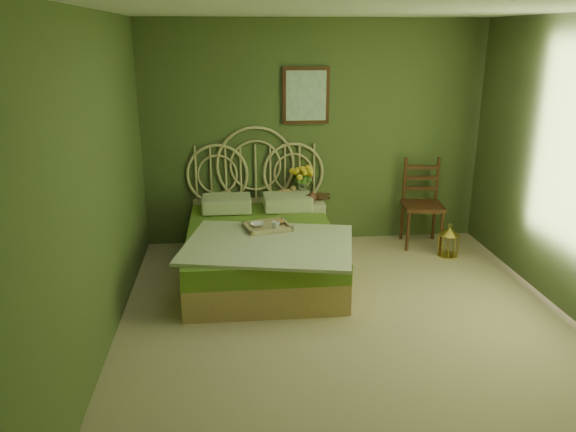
{
  "coord_description": "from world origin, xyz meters",
  "views": [
    {
      "loc": [
        -0.98,
        -4.24,
        2.41
      ],
      "look_at": [
        -0.44,
        1.0,
        0.71
      ],
      "focal_mm": 35.0,
      "sensor_mm": 36.0,
      "label": 1
    }
  ],
  "objects": [
    {
      "name": "wall_art",
      "position": [
        -0.11,
        2.22,
        1.75
      ],
      "size": [
        0.54,
        0.04,
        0.64
      ],
      "color": "#361B0E",
      "rests_on": "wall_back"
    },
    {
      "name": "wall_left",
      "position": [
        -2.0,
        0.0,
        1.3
      ],
      "size": [
        0.0,
        4.5,
        4.5
      ],
      "primitive_type": "plane",
      "rotation": [
        1.57,
        0.0,
        1.57
      ],
      "color": "#46562D",
      "rests_on": "floor"
    },
    {
      "name": "wall_back",
      "position": [
        0.0,
        2.25,
        1.3
      ],
      "size": [
        4.0,
        0.0,
        4.0
      ],
      "primitive_type": "plane",
      "rotation": [
        1.57,
        0.0,
        0.0
      ],
      "color": "#46562D",
      "rests_on": "floor"
    },
    {
      "name": "coffee_cup",
      "position": [
        -0.55,
        1.1,
        0.58
      ],
      "size": [
        0.11,
        0.11,
        0.08
      ],
      "primitive_type": "imported",
      "rotation": [
        0.0,
        0.0,
        0.34
      ],
      "color": "white",
      "rests_on": "bed"
    },
    {
      "name": "bed",
      "position": [
        -0.7,
        1.26,
        0.31
      ],
      "size": [
        1.78,
        2.25,
        1.4
      ],
      "color": "tan",
      "rests_on": "floor"
    },
    {
      "name": "book_upper",
      "position": [
        -0.03,
        2.0,
        0.62
      ],
      "size": [
        0.24,
        0.28,
        0.02
      ],
      "primitive_type": "imported",
      "rotation": [
        0.0,
        0.0,
        -0.36
      ],
      "color": "#472819",
      "rests_on": "nightstand"
    },
    {
      "name": "cereal_bowl",
      "position": [
        -0.73,
        1.21,
        0.56
      ],
      "size": [
        0.15,
        0.15,
        0.03
      ],
      "primitive_type": "imported",
      "rotation": [
        0.0,
        0.0,
        -0.08
      ],
      "color": "white",
      "rests_on": "bed"
    },
    {
      "name": "floor",
      "position": [
        0.0,
        0.0,
        0.0
      ],
      "size": [
        4.5,
        4.5,
        0.0
      ],
      "primitive_type": "plane",
      "color": "tan",
      "rests_on": "ground"
    },
    {
      "name": "chair",
      "position": [
        1.25,
        1.98,
        0.57
      ],
      "size": [
        0.51,
        0.51,
        1.03
      ],
      "rotation": [
        0.0,
        0.0,
        -0.12
      ],
      "color": "#361B0E",
      "rests_on": "floor"
    },
    {
      "name": "book_lower",
      "position": [
        -0.03,
        2.0,
        0.6
      ],
      "size": [
        0.19,
        0.24,
        0.02
      ],
      "primitive_type": "imported",
      "rotation": [
        0.0,
        0.0,
        0.12
      ],
      "color": "#381E0F",
      "rests_on": "nightstand"
    },
    {
      "name": "nightstand",
      "position": [
        -0.2,
        1.99,
        0.36
      ],
      "size": [
        0.54,
        0.54,
        1.02
      ],
      "color": "beige",
      "rests_on": "floor"
    },
    {
      "name": "ceiling",
      "position": [
        0.0,
        0.0,
        2.6
      ],
      "size": [
        4.5,
        4.5,
        0.0
      ],
      "primitive_type": "plane",
      "rotation": [
        3.14,
        0.0,
        0.0
      ],
      "color": "silver",
      "rests_on": "wall_back"
    },
    {
      "name": "birdcage",
      "position": [
        1.45,
        1.52,
        0.17
      ],
      "size": [
        0.23,
        0.23,
        0.34
      ],
      "rotation": [
        0.0,
        0.0,
        -0.18
      ],
      "color": "gold",
      "rests_on": "floor"
    }
  ]
}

